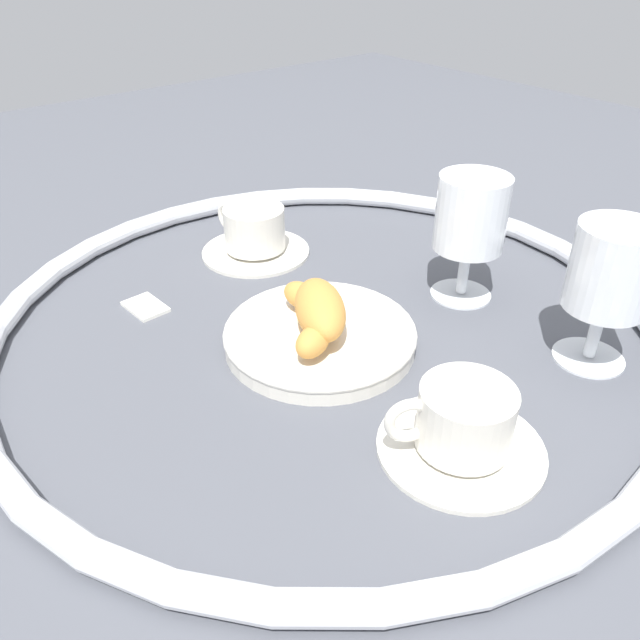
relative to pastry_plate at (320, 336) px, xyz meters
The scene contains 9 objects.
ground_plane 0.04m from the pastry_plate, 48.54° to the right, with size 2.20×2.20×0.00m, color #4C4F56.
table_chrome_rim 0.04m from the pastry_plate, 48.54° to the right, with size 0.69×0.69×0.02m, color silver.
pastry_plate is the anchor object (origin of this frame).
croissant_large 0.03m from the pastry_plate, 59.51° to the left, with size 0.12×0.10×0.04m.
coffee_cup_near 0.22m from the pastry_plate, 17.18° to the right, with size 0.14×0.14×0.06m.
coffee_cup_far 0.19m from the pastry_plate, behind, with size 0.14×0.14×0.06m.
juice_glass_left 0.28m from the pastry_plate, 134.13° to the right, with size 0.08×0.08×0.14m.
juice_glass_right 0.21m from the pastry_plate, 97.09° to the right, with size 0.08×0.08×0.14m.
sugar_packet 0.20m from the pastry_plate, 30.67° to the left, with size 0.05×0.03×0.01m, color white.
Camera 1 is at (-0.43, 0.36, 0.37)m, focal length 35.86 mm.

